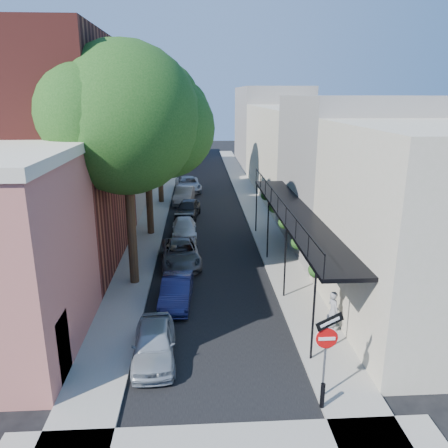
{
  "coord_description": "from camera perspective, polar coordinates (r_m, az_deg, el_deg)",
  "views": [
    {
      "loc": [
        -0.56,
        -10.21,
        9.05
      ],
      "look_at": [
        0.7,
        10.79,
        2.8
      ],
      "focal_mm": 35.0,
      "sensor_mm": 36.0,
      "label": 1
    }
  ],
  "objects": [
    {
      "name": "buildings_left",
      "position": [
        40.16,
        -16.22,
        10.02
      ],
      "size": [
        10.1,
        59.1,
        12.0
      ],
      "color": "#B2655B",
      "rests_on": "ground"
    },
    {
      "name": "parked_car_a",
      "position": [
        16.15,
        -9.12,
        -15.13
      ],
      "size": [
        1.68,
        3.76,
        1.26
      ],
      "primitive_type": "imported",
      "rotation": [
        0.0,
        0.0,
        0.05
      ],
      "color": "#9199A1",
      "rests_on": "ground"
    },
    {
      "name": "oak_near",
      "position": [
        20.7,
        -11.51,
        12.98
      ],
      "size": [
        7.48,
        6.8,
        11.42
      ],
      "color": "#342414",
      "rests_on": "ground"
    },
    {
      "name": "ground",
      "position": [
        13.66,
        -0.24,
        -24.96
      ],
      "size": [
        160.0,
        160.0,
        0.0
      ],
      "primitive_type": "plane",
      "color": "black",
      "rests_on": "ground"
    },
    {
      "name": "parked_car_d",
      "position": [
        29.06,
        -5.22,
        -0.51
      ],
      "size": [
        1.71,
        3.91,
        1.12
      ],
      "primitive_type": "imported",
      "rotation": [
        0.0,
        0.0,
        0.04
      ],
      "color": "silver",
      "rests_on": "ground"
    },
    {
      "name": "parked_car_g",
      "position": [
        42.71,
        -4.71,
        5.2
      ],
      "size": [
        2.77,
        5.14,
        1.37
      ],
      "primitive_type": "imported",
      "rotation": [
        0.0,
        0.0,
        0.1
      ],
      "color": "#959BA9",
      "rests_on": "ground"
    },
    {
      "name": "sidewalk_left",
      "position": [
        41.35,
        -8.12,
        3.82
      ],
      "size": [
        2.0,
        64.0,
        0.12
      ],
      "primitive_type": "cube",
      "color": "gray",
      "rests_on": "ground"
    },
    {
      "name": "road_surface",
      "position": [
        41.22,
        -2.56,
        3.85
      ],
      "size": [
        6.0,
        64.0,
        0.01
      ],
      "primitive_type": "cube",
      "color": "black",
      "rests_on": "ground"
    },
    {
      "name": "buildings_right",
      "position": [
        41.09,
        10.2,
        9.82
      ],
      "size": [
        9.8,
        55.0,
        10.0
      ],
      "color": "beige",
      "rests_on": "ground"
    },
    {
      "name": "sign_post",
      "position": [
        13.72,
        13.26,
        -14.71
      ],
      "size": [
        0.89,
        0.17,
        2.99
      ],
      "color": "#595B60",
      "rests_on": "ground"
    },
    {
      "name": "parked_car_c",
      "position": [
        24.29,
        -5.65,
        -3.83
      ],
      "size": [
        2.46,
        4.69,
        1.26
      ],
      "primitive_type": "imported",
      "rotation": [
        0.0,
        0.0,
        0.08
      ],
      "color": "#4E5055",
      "rests_on": "ground"
    },
    {
      "name": "parked_car_f",
      "position": [
        37.92,
        -5.22,
        3.76
      ],
      "size": [
        1.86,
        4.39,
        1.41
      ],
      "primitive_type": "imported",
      "rotation": [
        0.0,
        0.0,
        -0.09
      ],
      "color": "slate",
      "rests_on": "ground"
    },
    {
      "name": "parked_car_e",
      "position": [
        33.36,
        -4.75,
        1.98
      ],
      "size": [
        2.15,
        4.25,
        1.39
      ],
      "primitive_type": "imported",
      "rotation": [
        0.0,
        0.0,
        -0.13
      ],
      "color": "black",
      "rests_on": "ground"
    },
    {
      "name": "parked_car_b",
      "position": [
        19.87,
        -6.23,
        -8.7
      ],
      "size": [
        1.48,
        3.76,
        1.22
      ],
      "primitive_type": "imported",
      "rotation": [
        0.0,
        0.0,
        -0.05
      ],
      "color": "#14173F",
      "rests_on": "ground"
    },
    {
      "name": "oak_far",
      "position": [
        37.59,
        -7.96,
        15.19
      ],
      "size": [
        7.7,
        7.0,
        11.9
      ],
      "color": "#342414",
      "rests_on": "ground"
    },
    {
      "name": "oak_mid",
      "position": [
        28.66,
        -9.35,
        12.34
      ],
      "size": [
        6.6,
        6.0,
        10.2
      ],
      "color": "#342414",
      "rests_on": "ground"
    },
    {
      "name": "bollard",
      "position": [
        14.15,
        12.74,
        -21.01
      ],
      "size": [
        0.14,
        0.14,
        0.8
      ],
      "primitive_type": "cylinder",
      "color": "black",
      "rests_on": "sidewalk_right"
    },
    {
      "name": "pedestrian",
      "position": [
        17.83,
        14.06,
        -11.0
      ],
      "size": [
        0.54,
        0.69,
        1.67
      ],
      "primitive_type": "imported",
      "rotation": [
        0.0,
        0.0,
        1.83
      ],
      "color": "gray",
      "rests_on": "sidewalk_right"
    },
    {
      "name": "sidewalk_right",
      "position": [
        41.46,
        2.99,
        4.0
      ],
      "size": [
        2.0,
        64.0,
        0.12
      ],
      "primitive_type": "cube",
      "color": "gray",
      "rests_on": "ground"
    }
  ]
}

